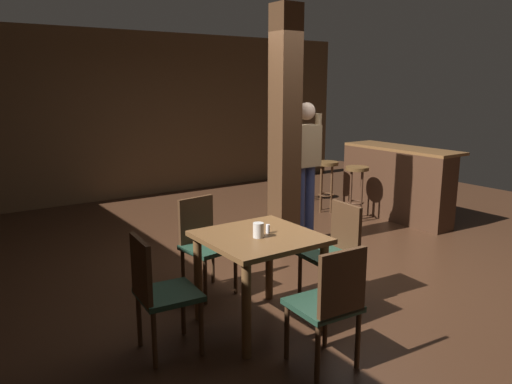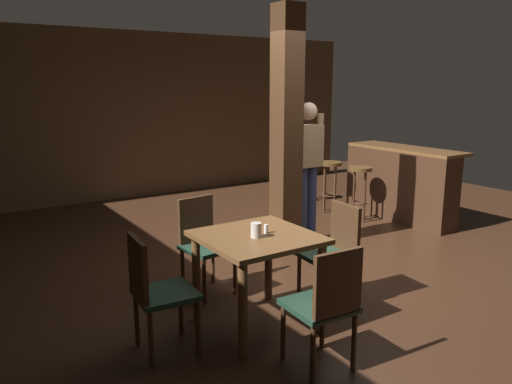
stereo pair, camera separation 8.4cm
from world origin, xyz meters
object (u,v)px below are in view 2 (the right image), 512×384
object	(u,v)px
chair_west	(155,288)
chair_south	(326,302)
bar_stool_near	(360,181)
salt_shaker	(266,229)
chair_north	(203,240)
bar_stool_far	(299,170)
bar_stool_mid	(330,175)
dining_table	(257,252)
bar_counter	(399,183)
napkin_cup	(256,230)
chair_east	(334,248)
standing_person	(308,162)

from	to	relation	value
chair_west	chair_south	xyz separation A→B (m)	(0.87, -0.85, 0.00)
chair_west	bar_stool_near	distance (m)	4.23
salt_shaker	chair_west	bearing A→B (deg)	178.27
chair_north	bar_stool_far	world-z (taller)	chair_north
chair_west	bar_stool_mid	bearing A→B (deg)	32.36
dining_table	bar_stool_mid	xyz separation A→B (m)	(2.96, 2.45, -0.04)
chair_west	chair_south	distance (m)	1.22
bar_counter	bar_stool_mid	bearing A→B (deg)	121.72
chair_south	napkin_cup	xyz separation A→B (m)	(-0.06, 0.77, 0.32)
chair_north	chair_west	size ratio (longest dim) A/B	1.00
salt_shaker	dining_table	bearing A→B (deg)	-179.62
chair_west	bar_stool_near	xyz separation A→B (m)	(3.82, 1.80, 0.07)
chair_south	bar_stool_mid	world-z (taller)	chair_south
chair_east	bar_stool_far	size ratio (longest dim) A/B	1.22
standing_person	chair_north	bearing A→B (deg)	-159.41
chair_south	chair_east	bearing A→B (deg)	45.10
chair_south	dining_table	bearing A→B (deg)	90.80
chair_north	chair_south	world-z (taller)	same
chair_south	chair_west	bearing A→B (deg)	135.81
napkin_cup	standing_person	xyz separation A→B (m)	(1.78, 1.56, 0.18)
bar_counter	bar_stool_far	bearing A→B (deg)	106.79
chair_west	chair_east	xyz separation A→B (m)	(1.67, -0.05, 0.00)
chair_east	salt_shaker	world-z (taller)	chair_east
chair_north	napkin_cup	bearing A→B (deg)	-89.79
dining_table	chair_north	xyz separation A→B (m)	(-0.05, 0.84, -0.12)
chair_north	napkin_cup	world-z (taller)	chair_north
bar_stool_near	bar_stool_mid	distance (m)	0.62
salt_shaker	standing_person	xyz separation A→B (m)	(1.66, 1.51, 0.20)
chair_south	napkin_cup	world-z (taller)	chair_south
bar_counter	bar_stool_mid	size ratio (longest dim) A/B	2.26
chair_north	bar_counter	bearing A→B (deg)	11.60
chair_north	standing_person	distance (m)	1.97
chair_south	napkin_cup	distance (m)	0.83
chair_north	dining_table	bearing A→B (deg)	-86.73
chair_east	napkin_cup	world-z (taller)	chair_east
chair_east	chair_west	bearing A→B (deg)	178.40
bar_stool_far	dining_table	bearing A→B (deg)	-132.62
dining_table	standing_person	distance (m)	2.34
chair_west	bar_stool_far	bearing A→B (deg)	39.91
napkin_cup	bar_stool_mid	world-z (taller)	napkin_cup
dining_table	napkin_cup	xyz separation A→B (m)	(-0.04, -0.05, 0.20)
chair_south	bar_stool_far	distance (m)	5.04
bar_counter	chair_north	bearing A→B (deg)	-168.40
chair_south	bar_stool_far	size ratio (longest dim) A/B	1.22
chair_west	chair_south	size ratio (longest dim) A/B	1.00
napkin_cup	standing_person	distance (m)	2.38
dining_table	standing_person	xyz separation A→B (m)	(1.74, 1.51, 0.38)
bar_counter	bar_stool_near	world-z (taller)	bar_counter
chair_east	bar_stool_mid	world-z (taller)	chair_east
salt_shaker	bar_stool_near	size ratio (longest dim) A/B	0.09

